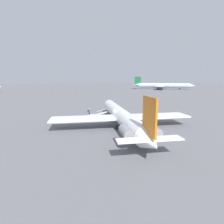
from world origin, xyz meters
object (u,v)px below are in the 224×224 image
(airplane_main, at_px, (121,116))
(passenger, at_px, (89,112))
(boarding_stairs, at_px, (94,115))
(airplane_far_center, at_px, (162,85))

(airplane_main, distance_m, passenger, 9.12)
(boarding_stairs, distance_m, passenger, 1.23)
(airplane_far_center, height_order, passenger, airplane_far_center)
(airplane_main, bearing_deg, boarding_stairs, 25.41)
(airplane_main, height_order, boarding_stairs, airplane_main)
(airplane_main, distance_m, boarding_stairs, 8.61)
(airplane_main, height_order, passenger, airplane_main)
(airplane_far_center, xyz_separation_m, passenger, (-67.57, 86.82, -1.81))
(airplane_far_center, bearing_deg, passenger, -95.11)
(passenger, bearing_deg, airplane_main, -58.92)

